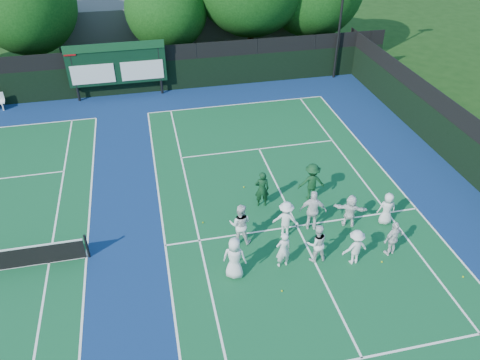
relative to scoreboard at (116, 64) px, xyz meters
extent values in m
plane|color=#13330D|center=(7.01, -15.59, -2.19)|extent=(120.00, 120.00, 0.00)
cube|color=navy|center=(1.01, -14.59, -2.19)|extent=(34.00, 32.00, 0.01)
cube|color=#11532C|center=(7.01, -14.59, -2.18)|extent=(10.97, 23.77, 0.00)
cube|color=white|center=(7.01, -2.70, -2.18)|extent=(10.97, 0.08, 0.00)
cube|color=white|center=(1.53, -14.59, -2.18)|extent=(0.08, 23.77, 0.00)
cube|color=white|center=(12.50, -14.59, -2.18)|extent=(0.08, 23.77, 0.00)
cube|color=white|center=(2.90, -14.59, -2.18)|extent=(0.08, 23.77, 0.00)
cube|color=white|center=(11.13, -14.59, -2.18)|extent=(0.08, 23.77, 0.00)
cube|color=white|center=(7.01, -20.99, -2.18)|extent=(8.23, 0.08, 0.00)
cube|color=white|center=(7.01, -8.19, -2.18)|extent=(8.23, 0.08, 0.00)
cube|color=white|center=(7.01, -14.59, -2.18)|extent=(0.08, 12.80, 0.00)
cube|color=white|center=(-1.50, -14.59, -2.18)|extent=(0.08, 23.77, 0.00)
cube|color=white|center=(-2.87, -14.59, -2.18)|extent=(0.08, 23.77, 0.00)
cube|color=black|center=(1.01, 0.41, -1.19)|extent=(34.00, 0.08, 2.00)
cube|color=black|center=(1.01, 0.41, 0.31)|extent=(34.00, 0.05, 1.00)
cylinder|color=black|center=(-2.59, 0.01, -0.44)|extent=(0.16, 0.16, 3.50)
cylinder|color=black|center=(2.61, 0.01, -0.44)|extent=(0.16, 0.16, 3.50)
cube|color=black|center=(0.01, 0.01, 0.01)|extent=(6.00, 0.15, 2.60)
cube|color=#124020|center=(0.01, -0.09, 1.11)|extent=(6.00, 0.05, 0.50)
cube|color=silver|center=(-1.49, -0.09, -0.49)|extent=(2.60, 0.04, 1.20)
cube|color=silver|center=(1.51, -0.09, -0.49)|extent=(2.60, 0.04, 1.20)
cube|color=#9A0C10|center=(-2.59, -0.09, 1.01)|extent=(0.70, 0.04, 0.50)
cube|color=#535358|center=(5.01, 8.41, -0.19)|extent=(18.00, 6.00, 4.00)
cylinder|color=black|center=(14.51, 0.11, 2.81)|extent=(0.16, 0.16, 10.00)
cylinder|color=black|center=(-1.39, -14.59, -1.64)|extent=(0.10, 0.10, 1.10)
cube|color=white|center=(-7.04, -0.29, -1.98)|extent=(0.12, 0.38, 0.43)
cylinder|color=black|center=(-5.16, 3.91, -0.83)|extent=(0.44, 0.44, 2.71)
sphere|color=#0C380E|center=(-5.16, 3.91, 2.88)|extent=(6.30, 6.30, 6.30)
sphere|color=#0C380E|center=(-4.56, 4.21, 2.26)|extent=(4.41, 4.41, 4.41)
cylinder|color=black|center=(3.59, 3.91, -1.09)|extent=(0.44, 0.44, 2.20)
sphere|color=#0C380E|center=(3.59, 3.91, 2.08)|extent=(5.53, 5.53, 5.53)
sphere|color=#0C380E|center=(4.19, 4.21, 1.53)|extent=(3.87, 3.87, 3.87)
cylinder|color=black|center=(9.44, 3.91, -0.63)|extent=(0.44, 0.44, 3.13)
cylinder|color=black|center=(13.98, 3.91, -0.89)|extent=(0.44, 0.44, 2.60)
sphere|color=#A7C617|center=(5.37, -17.87, -2.16)|extent=(0.07, 0.07, 0.07)
sphere|color=#A7C617|center=(12.07, -18.66, -2.16)|extent=(0.07, 0.07, 0.07)
sphere|color=#A7C617|center=(3.20, -13.53, -2.16)|extent=(0.07, 0.07, 0.07)
sphere|color=#A7C617|center=(5.46, -11.41, -2.16)|extent=(0.07, 0.07, 0.07)
sphere|color=#A7C617|center=(9.50, -17.31, -2.16)|extent=(0.07, 0.07, 0.07)
imported|color=white|center=(3.89, -16.74, -1.31)|extent=(1.00, 0.83, 1.76)
imported|color=white|center=(5.75, -16.63, -1.40)|extent=(0.62, 0.45, 1.59)
imported|color=white|center=(7.07, -16.58, -1.36)|extent=(0.81, 0.64, 1.65)
imported|color=white|center=(8.43, -17.04, -1.43)|extent=(1.04, 0.66, 1.53)
imported|color=white|center=(10.02, -16.91, -1.41)|extent=(0.98, 0.64, 1.56)
imported|color=white|center=(4.49, -14.97, -1.28)|extent=(1.06, 0.93, 1.81)
imported|color=white|center=(6.36, -14.98, -1.37)|extent=(1.21, 0.97, 1.63)
imported|color=white|center=(7.55, -14.82, -1.26)|extent=(1.17, 0.76, 1.86)
imported|color=white|center=(9.13, -14.94, -1.45)|extent=(1.44, 0.98, 1.49)
imported|color=white|center=(10.68, -15.14, -1.45)|extent=(0.80, 0.59, 1.49)
imported|color=#0E351A|center=(5.93, -12.86, -1.32)|extent=(0.68, 0.50, 1.74)
imported|color=#103B1C|center=(8.19, -12.87, -1.29)|extent=(1.23, 0.78, 1.81)
camera|label=1|loc=(1.46, -28.65, 10.56)|focal=35.00mm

